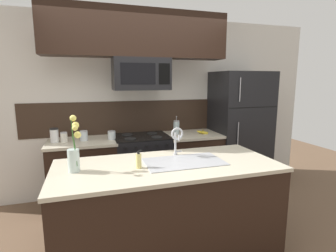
{
  "coord_description": "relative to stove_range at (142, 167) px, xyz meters",
  "views": [
    {
      "loc": [
        -0.71,
        -2.63,
        1.69
      ],
      "look_at": [
        0.19,
        0.27,
        1.16
      ],
      "focal_mm": 28.0,
      "sensor_mm": 36.0,
      "label": 1
    }
  ],
  "objects": [
    {
      "name": "ground_plane",
      "position": [
        -0.0,
        -0.9,
        -0.46
      ],
      "size": [
        10.0,
        10.0,
        0.0
      ],
      "primitive_type": "plane",
      "color": "brown"
    },
    {
      "name": "rear_partition",
      "position": [
        0.3,
        0.38,
        0.84
      ],
      "size": [
        5.2,
        0.1,
        2.6
      ],
      "primitive_type": "cube",
      "color": "silver",
      "rests_on": "ground"
    },
    {
      "name": "splash_band",
      "position": [
        -0.0,
        0.32,
        0.69
      ],
      "size": [
        3.23,
        0.01,
        0.48
      ],
      "primitive_type": "cube",
      "color": "#332319",
      "rests_on": "rear_partition"
    },
    {
      "name": "back_counter_left",
      "position": [
        -0.8,
        0.0,
        -0.01
      ],
      "size": [
        0.88,
        0.65,
        0.91
      ],
      "color": "black",
      "rests_on": "ground"
    },
    {
      "name": "back_counter_right",
      "position": [
        0.77,
        0.0,
        -0.01
      ],
      "size": [
        0.8,
        0.65,
        0.91
      ],
      "color": "black",
      "rests_on": "ground"
    },
    {
      "name": "stove_range",
      "position": [
        0.0,
        0.0,
        0.0
      ],
      "size": [
        0.76,
        0.64,
        0.93
      ],
      "color": "black",
      "rests_on": "ground"
    },
    {
      "name": "microwave",
      "position": [
        0.0,
        -0.02,
        1.31
      ],
      "size": [
        0.74,
        0.4,
        0.42
      ],
      "color": "black"
    },
    {
      "name": "upper_cabinet_band",
      "position": [
        -0.04,
        -0.05,
        1.82
      ],
      "size": [
        2.38,
        0.34,
        0.6
      ],
      "primitive_type": "cube",
      "color": "black"
    },
    {
      "name": "refrigerator",
      "position": [
        1.56,
        0.02,
        0.45
      ],
      "size": [
        0.82,
        0.74,
        1.82
      ],
      "color": "black",
      "rests_on": "ground"
    },
    {
      "name": "storage_jar_tall",
      "position": [
        -1.13,
        0.01,
        0.54
      ],
      "size": [
        0.1,
        0.1,
        0.18
      ],
      "color": "silver",
      "rests_on": "back_counter_left"
    },
    {
      "name": "storage_jar_medium",
      "position": [
        -1.01,
        -0.01,
        0.51
      ],
      "size": [
        0.09,
        0.09,
        0.13
      ],
      "color": "silver",
      "rests_on": "back_counter_left"
    },
    {
      "name": "storage_jar_short",
      "position": [
        -0.77,
        0.0,
        0.51
      ],
      "size": [
        0.1,
        0.1,
        0.13
      ],
      "color": "silver",
      "rests_on": "back_counter_left"
    },
    {
      "name": "storage_jar_squat",
      "position": [
        -0.41,
        -0.03,
        0.51
      ],
      "size": [
        0.1,
        0.1,
        0.11
      ],
      "color": "silver",
      "rests_on": "back_counter_left"
    },
    {
      "name": "banana_bunch",
      "position": [
        0.91,
        -0.06,
        0.47
      ],
      "size": [
        0.19,
        0.12,
        0.08
      ],
      "color": "yellow",
      "rests_on": "back_counter_right"
    },
    {
      "name": "french_press",
      "position": [
        0.53,
        0.06,
        0.55
      ],
      "size": [
        0.09,
        0.09,
        0.27
      ],
      "color": "silver",
      "rests_on": "back_counter_right"
    },
    {
      "name": "island_counter",
      "position": [
        -0.01,
        -1.25,
        -0.01
      ],
      "size": [
        2.1,
        0.93,
        0.91
      ],
      "color": "black",
      "rests_on": "ground"
    },
    {
      "name": "kitchen_sink",
      "position": [
        0.16,
        -1.25,
        0.38
      ],
      "size": [
        0.76,
        0.44,
        0.16
      ],
      "color": "#ADAFB5",
      "rests_on": "island_counter"
    },
    {
      "name": "sink_faucet",
      "position": [
        0.16,
        -1.03,
        0.65
      ],
      "size": [
        0.14,
        0.14,
        0.31
      ],
      "color": "#B7BABF",
      "rests_on": "island_counter"
    },
    {
      "name": "dish_soap_bottle",
      "position": [
        -0.29,
        -1.29,
        0.52
      ],
      "size": [
        0.06,
        0.05,
        0.16
      ],
      "color": "#DBCC75",
      "rests_on": "island_counter"
    },
    {
      "name": "flower_vase",
      "position": [
        -0.84,
        -1.21,
        0.6
      ],
      "size": [
        0.12,
        0.17,
        0.49
      ],
      "color": "silver",
      "rests_on": "island_counter"
    }
  ]
}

